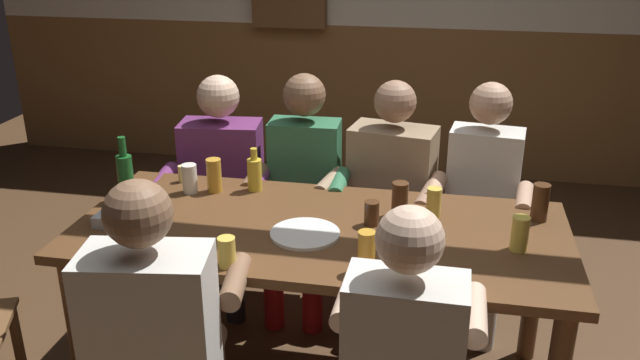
% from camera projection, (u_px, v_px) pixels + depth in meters
% --- Properties ---
extents(back_wall_wainscot, '(6.46, 0.12, 1.15)m').
position_uv_depth(back_wall_wainscot, '(387.00, 99.00, 5.30)').
color(back_wall_wainscot, brown).
rests_on(back_wall_wainscot, ground_plane).
extents(dining_table, '(2.00, 0.89, 0.77)m').
position_uv_depth(dining_table, '(320.00, 248.00, 2.75)').
color(dining_table, brown).
rests_on(dining_table, ground_plane).
extents(person_0, '(0.58, 0.57, 1.19)m').
position_uv_depth(person_0, '(220.00, 179.00, 3.48)').
color(person_0, '#6B2D66').
rests_on(person_0, ground_plane).
extents(person_1, '(0.51, 0.52, 1.22)m').
position_uv_depth(person_1, '(302.00, 185.00, 3.39)').
color(person_1, '#33724C').
rests_on(person_1, ground_plane).
extents(person_2, '(0.60, 0.60, 1.21)m').
position_uv_depth(person_2, '(388.00, 189.00, 3.33)').
color(person_2, '#997F60').
rests_on(person_2, ground_plane).
extents(person_3, '(0.52, 0.53, 1.22)m').
position_uv_depth(person_3, '(481.00, 198.00, 3.24)').
color(person_3, silver).
rests_on(person_3, ground_plane).
extents(person_4, '(0.58, 0.58, 1.23)m').
position_uv_depth(person_4, '(157.00, 328.00, 2.20)').
color(person_4, silver).
rests_on(person_4, ground_plane).
extents(person_5, '(0.50, 0.51, 1.22)m').
position_uv_depth(person_5, '(405.00, 360.00, 2.08)').
color(person_5, silver).
rests_on(person_5, ground_plane).
extents(table_candle, '(0.04, 0.04, 0.08)m').
position_uv_depth(table_candle, '(182.00, 174.00, 3.16)').
color(table_candle, '#F9E08C').
rests_on(table_candle, dining_table).
extents(condiment_caddy, '(0.14, 0.10, 0.05)m').
position_uv_depth(condiment_caddy, '(113.00, 220.00, 2.71)').
color(condiment_caddy, '#B2B7BC').
rests_on(condiment_caddy, dining_table).
extents(plate_0, '(0.28, 0.28, 0.01)m').
position_uv_depth(plate_0, '(305.00, 234.00, 2.64)').
color(plate_0, white).
rests_on(plate_0, dining_table).
extents(bottle_0, '(0.07, 0.07, 0.20)m').
position_uv_depth(bottle_0, '(255.00, 173.00, 3.05)').
color(bottle_0, gold).
rests_on(bottle_0, dining_table).
extents(bottle_1, '(0.07, 0.07, 0.29)m').
position_uv_depth(bottle_1, '(125.00, 175.00, 2.93)').
color(bottle_1, '#195923').
rests_on(bottle_1, dining_table).
extents(pint_glass_0, '(0.06, 0.06, 0.16)m').
position_uv_depth(pint_glass_0, '(366.00, 252.00, 2.35)').
color(pint_glass_0, gold).
rests_on(pint_glass_0, dining_table).
extents(pint_glass_1, '(0.06, 0.06, 0.11)m').
position_uv_depth(pint_glass_1, '(227.00, 252.00, 2.39)').
color(pint_glass_1, '#E5C64C').
rests_on(pint_glass_1, dining_table).
extents(pint_glass_2, '(0.07, 0.07, 0.16)m').
position_uv_depth(pint_glass_2, '(214.00, 175.00, 3.03)').
color(pint_glass_2, gold).
rests_on(pint_glass_2, dining_table).
extents(pint_glass_3, '(0.06, 0.06, 0.10)m').
position_uv_depth(pint_glass_3, '(372.00, 213.00, 2.71)').
color(pint_glass_3, '#4C2D19').
rests_on(pint_glass_3, dining_table).
extents(pint_glass_4, '(0.07, 0.07, 0.13)m').
position_uv_depth(pint_glass_4, '(190.00, 179.00, 3.03)').
color(pint_glass_4, white).
rests_on(pint_glass_4, dining_table).
extents(pint_glass_5, '(0.06, 0.06, 0.13)m').
position_uv_depth(pint_glass_5, '(434.00, 203.00, 2.78)').
color(pint_glass_5, '#E5C64C').
rests_on(pint_glass_5, dining_table).
extents(pint_glass_6, '(0.07, 0.07, 0.15)m').
position_uv_depth(pint_glass_6, '(400.00, 199.00, 2.79)').
color(pint_glass_6, '#4C2D19').
rests_on(pint_glass_6, dining_table).
extents(pint_glass_7, '(0.07, 0.07, 0.16)m').
position_uv_depth(pint_glass_7, '(540.00, 202.00, 2.75)').
color(pint_glass_7, '#4C2D19').
rests_on(pint_glass_7, dining_table).
extents(pint_glass_8, '(0.07, 0.07, 0.14)m').
position_uv_depth(pint_glass_8, '(520.00, 234.00, 2.50)').
color(pint_glass_8, '#E5C64C').
rests_on(pint_glass_8, dining_table).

